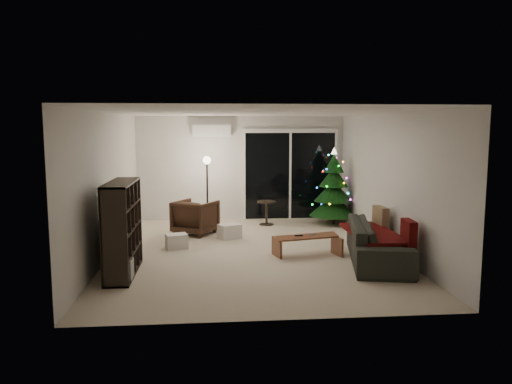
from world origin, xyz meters
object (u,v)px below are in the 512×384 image
(sofa, at_px, (378,242))
(bookshelf, at_px, (111,229))
(media_cabinet, at_px, (124,235))
(christmas_tree, at_px, (334,186))
(coffee_table, at_px, (307,246))
(armchair, at_px, (195,217))

(sofa, bearing_deg, bookshelf, 106.30)
(media_cabinet, distance_m, sofa, 4.37)
(christmas_tree, bearing_deg, coffee_table, -112.35)
(christmas_tree, bearing_deg, armchair, -165.66)
(sofa, height_order, christmas_tree, christmas_tree)
(armchair, bearing_deg, media_cabinet, 85.93)
(armchair, bearing_deg, christmas_tree, -135.15)
(coffee_table, bearing_deg, christmas_tree, 53.48)
(armchair, distance_m, sofa, 3.98)
(bookshelf, height_order, armchair, bookshelf)
(bookshelf, xyz_separation_m, media_cabinet, (0.00, 1.09, -0.34))
(armchair, height_order, coffee_table, armchair)
(bookshelf, xyz_separation_m, coffee_table, (3.19, 0.82, -0.53))
(media_cabinet, xyz_separation_m, armchair, (1.18, 1.72, -0.02))
(bookshelf, xyz_separation_m, christmas_tree, (4.34, 3.61, 0.17))
(armchair, relative_size, sofa, 0.35)
(bookshelf, bearing_deg, sofa, 14.80)
(armchair, height_order, christmas_tree, christmas_tree)
(bookshelf, relative_size, coffee_table, 1.26)
(bookshelf, bearing_deg, christmas_tree, 50.13)
(bookshelf, height_order, media_cabinet, bookshelf)
(sofa, relative_size, coffee_table, 2.03)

